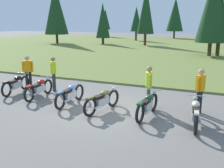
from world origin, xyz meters
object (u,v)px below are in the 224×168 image
at_px(motorcycle_cream, 195,113).
at_px(rider_checking_bike, 28,70).
at_px(motorcycle_black, 16,84).
at_px(rider_in_hivis_vest, 200,89).
at_px(motorcycle_olive, 102,100).
at_px(motorcycle_sky_blue, 70,94).
at_px(rider_with_back_turned, 149,85).
at_px(motorcycle_british_green, 148,105).
at_px(rider_near_row_end, 54,72).
at_px(motorcycle_red, 39,88).

relative_size(motorcycle_cream, rider_checking_bike, 1.25).
bearing_deg(motorcycle_black, rider_in_hivis_vest, 3.60).
relative_size(motorcycle_olive, rider_checking_bike, 1.24).
height_order(motorcycle_sky_blue, rider_in_hivis_vest, rider_in_hivis_vest).
bearing_deg(rider_in_hivis_vest, rider_checking_bike, 177.39).
relative_size(rider_with_back_turned, rider_checking_bike, 1.00).
xyz_separation_m(motorcycle_british_green, rider_in_hivis_vest, (1.64, 1.09, 0.51)).
bearing_deg(motorcycle_black, rider_near_row_end, 37.71).
height_order(motorcycle_black, rider_in_hivis_vest, rider_in_hivis_vest).
xyz_separation_m(motorcycle_sky_blue, rider_near_row_end, (-1.91, 1.54, 0.51)).
relative_size(rider_checking_bike, rider_in_hivis_vest, 1.00).
distance_m(motorcycle_british_green, rider_near_row_end, 5.48).
bearing_deg(rider_with_back_turned, rider_near_row_end, 171.68).
distance_m(rider_with_back_turned, rider_near_row_end, 5.02).
bearing_deg(motorcycle_olive, motorcycle_black, 171.95).
bearing_deg(motorcycle_sky_blue, motorcycle_black, 172.00).
height_order(motorcycle_cream, rider_checking_bike, rider_checking_bike).
xyz_separation_m(rider_with_back_turned, rider_near_row_end, (-4.96, 0.73, 0.00)).
height_order(motorcycle_red, motorcycle_sky_blue, same).
xyz_separation_m(rider_near_row_end, rider_in_hivis_vest, (6.84, -0.56, 0.00)).
bearing_deg(motorcycle_sky_blue, motorcycle_cream, -3.44).
bearing_deg(motorcycle_red, motorcycle_sky_blue, -8.72).
distance_m(motorcycle_olive, rider_checking_bike, 5.18).
bearing_deg(motorcycle_red, motorcycle_olive, -8.46).
bearing_deg(motorcycle_cream, motorcycle_british_green, 173.40).
distance_m(motorcycle_sky_blue, rider_with_back_turned, 3.20).
distance_m(motorcycle_olive, motorcycle_cream, 3.37).
bearing_deg(motorcycle_cream, motorcycle_olive, 178.78).
height_order(rider_near_row_end, rider_checking_bike, same).
bearing_deg(motorcycle_british_green, motorcycle_cream, -6.60).
xyz_separation_m(motorcycle_black, motorcycle_olive, (4.87, -0.69, 0.00)).
bearing_deg(rider_with_back_turned, motorcycle_cream, -30.51).
height_order(motorcycle_sky_blue, rider_with_back_turned, rider_with_back_turned).
relative_size(motorcycle_black, motorcycle_sky_blue, 1.00).
height_order(motorcycle_black, rider_checking_bike, rider_checking_bike).
bearing_deg(rider_in_hivis_vest, rider_with_back_turned, -174.91).
relative_size(motorcycle_sky_blue, motorcycle_olive, 1.01).
bearing_deg(motorcycle_olive, rider_in_hivis_vest, 19.78).
xyz_separation_m(rider_checking_bike, rider_in_hivis_vest, (8.26, -0.38, 0.00)).
bearing_deg(rider_checking_bike, rider_in_hivis_vest, -2.61).
relative_size(motorcycle_black, rider_in_hivis_vest, 1.25).
xyz_separation_m(rider_near_row_end, rider_checking_bike, (-1.42, -0.18, 0.00)).
height_order(motorcycle_british_green, motorcycle_cream, same).
height_order(motorcycle_sky_blue, rider_near_row_end, rider_near_row_end).
height_order(motorcycle_sky_blue, motorcycle_cream, same).
bearing_deg(motorcycle_cream, rider_near_row_end, 164.98).
relative_size(motorcycle_sky_blue, motorcycle_british_green, 1.00).
bearing_deg(rider_with_back_turned, rider_in_hivis_vest, 5.09).
bearing_deg(motorcycle_olive, rider_checking_bike, 162.10).
bearing_deg(motorcycle_sky_blue, rider_with_back_turned, 14.96).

